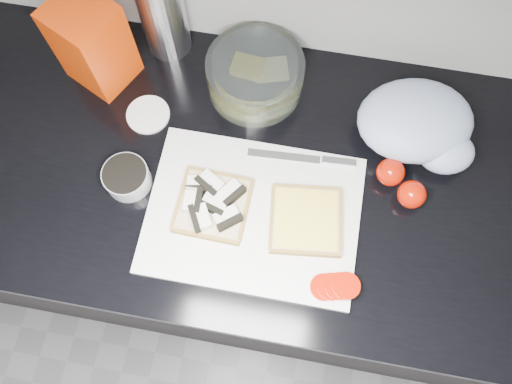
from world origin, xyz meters
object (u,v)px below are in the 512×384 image
at_px(bread_bag, 93,44).
at_px(steel_canister, 161,9).
at_px(cutting_board, 253,215).
at_px(glass_bowl, 255,75).

xyz_separation_m(bread_bag, steel_canister, (0.12, 0.09, 0.02)).
xyz_separation_m(cutting_board, steel_canister, (-0.25, 0.36, 0.11)).
height_order(glass_bowl, steel_canister, steel_canister).
bearing_deg(glass_bowl, cutting_board, -80.49).
relative_size(bread_bag, steel_canister, 0.85).
distance_m(bread_bag, steel_canister, 0.15).
distance_m(glass_bowl, steel_canister, 0.23).
relative_size(cutting_board, glass_bowl, 2.02).
bearing_deg(steel_canister, cutting_board, -54.98).
bearing_deg(cutting_board, glass_bowl, 99.51).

